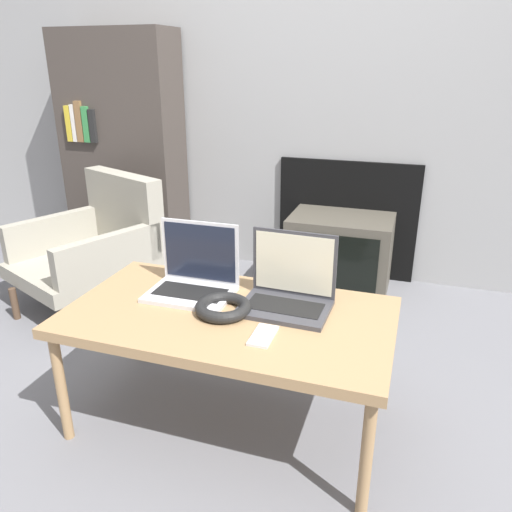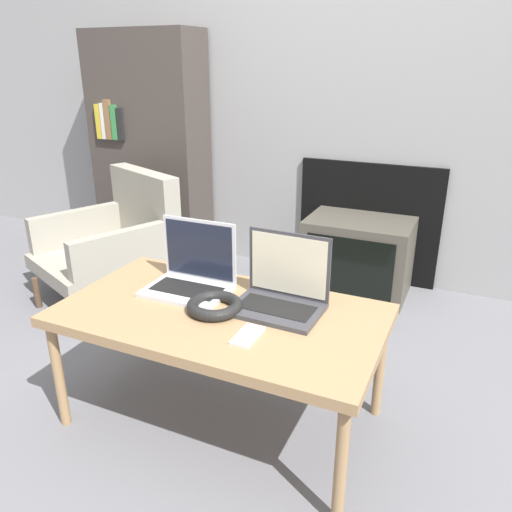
# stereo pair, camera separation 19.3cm
# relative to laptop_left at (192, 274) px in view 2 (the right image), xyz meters

# --- Properties ---
(ground_plane) EXTENTS (14.00, 14.00, 0.00)m
(ground_plane) POSITION_rel_laptop_left_xyz_m (0.18, -0.22, -0.51)
(ground_plane) COLOR slate
(wall_back) EXTENTS (7.00, 0.08, 2.60)m
(wall_back) POSITION_rel_laptop_left_xyz_m (0.18, 1.44, 0.77)
(wall_back) COLOR #999999
(wall_back) RESTS_ON ground_plane
(table) EXTENTS (1.11, 0.61, 0.45)m
(table) POSITION_rel_laptop_left_xyz_m (0.18, -0.12, -0.10)
(table) COLOR #9E7A51
(table) RESTS_ON ground_plane
(laptop_left) EXTENTS (0.31, 0.22, 0.25)m
(laptop_left) POSITION_rel_laptop_left_xyz_m (0.00, 0.00, 0.00)
(laptop_left) COLOR silver
(laptop_left) RESTS_ON table
(laptop_right) EXTENTS (0.31, 0.23, 0.25)m
(laptop_right) POSITION_rel_laptop_left_xyz_m (0.36, -0.00, 0.00)
(laptop_right) COLOR #38383D
(laptop_right) RESTS_ON table
(headphones) EXTENTS (0.19, 0.19, 0.04)m
(headphones) POSITION_rel_laptop_left_xyz_m (0.16, -0.12, -0.04)
(headphones) COLOR black
(headphones) RESTS_ON table
(phone) EXTENTS (0.07, 0.13, 0.01)m
(phone) POSITION_rel_laptop_left_xyz_m (0.34, -0.24, -0.06)
(phone) COLOR silver
(phone) RESTS_ON table
(tv) EXTENTS (0.58, 0.40, 0.43)m
(tv) POSITION_rel_laptop_left_xyz_m (0.36, 1.19, -0.30)
(tv) COLOR #4C473D
(tv) RESTS_ON ground_plane
(armchair) EXTENTS (0.79, 0.84, 0.68)m
(armchair) POSITION_rel_laptop_left_xyz_m (-0.88, 0.64, -0.19)
(armchair) COLOR gray
(armchair) RESTS_ON ground_plane
(bookshelf) EXTENTS (0.74, 0.32, 1.44)m
(bookshelf) POSITION_rel_laptop_left_xyz_m (-1.06, 1.24, 0.21)
(bookshelf) COLOR #3F3833
(bookshelf) RESTS_ON ground_plane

